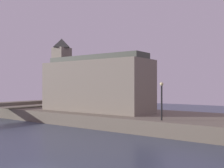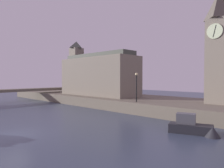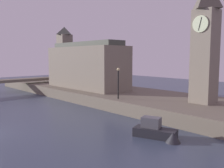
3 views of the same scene
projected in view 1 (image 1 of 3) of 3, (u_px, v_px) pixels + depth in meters
far_embankment at (174, 122)px, 31.14m from camera, size 70.00×12.00×1.50m
parliament_hall at (93, 84)px, 36.95m from camera, size 15.57×5.49×10.47m
streetlamp at (162, 96)px, 26.82m from camera, size 0.36×0.36×3.78m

